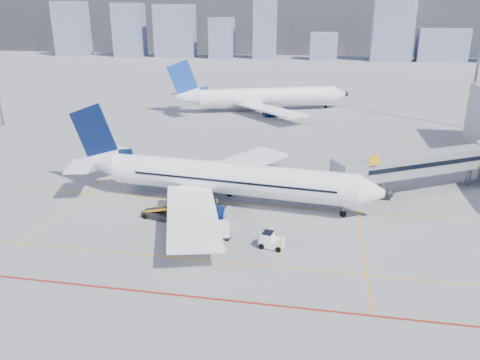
# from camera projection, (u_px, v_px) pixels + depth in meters

# --- Properties ---
(ground) EXTENTS (420.00, 420.00, 0.00)m
(ground) POSITION_uv_depth(u_px,v_px,m) (226.00, 233.00, 49.38)
(ground) COLOR gray
(ground) RESTS_ON ground
(apron_markings) EXTENTS (90.00, 35.12, 0.01)m
(apron_markings) POSITION_uv_depth(u_px,v_px,m) (212.00, 250.00, 45.86)
(apron_markings) COLOR orange
(apron_markings) RESTS_ON ground
(jet_bridge) EXTENTS (23.55, 15.78, 6.30)m
(jet_bridge) POSITION_uv_depth(u_px,v_px,m) (433.00, 163.00, 59.81)
(jet_bridge) COLOR gray
(jet_bridge) RESTS_ON ground
(floodlight_mast_ne) EXTENTS (3.20, 0.61, 25.45)m
(floodlight_mast_ne) POSITION_uv_depth(u_px,v_px,m) (479.00, 58.00, 89.25)
(floodlight_mast_ne) COLOR slate
(floodlight_mast_ne) RESTS_ON ground
(distant_skyline) EXTENTS (248.65, 15.20, 30.82)m
(distant_skyline) POSITION_uv_depth(u_px,v_px,m) (313.00, 32.00, 220.39)
(distant_skyline) COLOR slate
(distant_skyline) RESTS_ON ground
(main_aircraft) EXTENTS (39.62, 34.47, 11.59)m
(main_aircraft) POSITION_uv_depth(u_px,v_px,m) (217.00, 178.00, 56.04)
(main_aircraft) COLOR white
(main_aircraft) RESTS_ON ground
(second_aircraft) EXTENTS (41.17, 34.89, 12.52)m
(second_aircraft) POSITION_uv_depth(u_px,v_px,m) (260.00, 97.00, 108.23)
(second_aircraft) COLOR white
(second_aircraft) RESTS_ON ground
(baggage_tug) EXTENTS (2.59, 1.87, 1.64)m
(baggage_tug) POSITION_uv_depth(u_px,v_px,m) (271.00, 240.00, 46.01)
(baggage_tug) COLOR white
(baggage_tug) RESTS_ON ground
(cargo_dolly) EXTENTS (3.62, 2.63, 1.81)m
(cargo_dolly) POSITION_uv_depth(u_px,v_px,m) (214.00, 231.00, 47.59)
(cargo_dolly) COLOR black
(cargo_dolly) RESTS_ON ground
(belt_loader) EXTENTS (6.10, 2.72, 2.45)m
(belt_loader) POSITION_uv_depth(u_px,v_px,m) (162.00, 214.00, 52.39)
(belt_loader) COLOR black
(belt_loader) RESTS_ON ground
(ramp_worker) EXTENTS (0.45, 0.60, 1.50)m
(ramp_worker) POSITION_uv_depth(u_px,v_px,m) (281.00, 245.00, 45.18)
(ramp_worker) COLOR yellow
(ramp_worker) RESTS_ON ground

